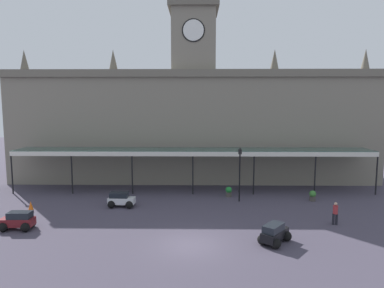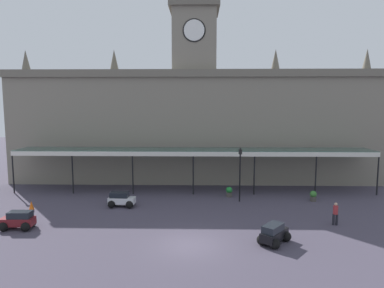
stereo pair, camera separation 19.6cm
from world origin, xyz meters
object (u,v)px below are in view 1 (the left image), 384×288
(victorian_lamppost, at_px, (240,168))
(planter_near_kerb, at_px, (313,196))
(car_maroon_estate, at_px, (18,222))
(planter_forecourt_centre, at_px, (229,192))
(pedestrian_crossing_forecourt, at_px, (335,213))
(car_white_estate, at_px, (121,200))
(traffic_cone, at_px, (31,206))
(car_black_estate, at_px, (275,234))

(victorian_lamppost, relative_size, planter_near_kerb, 5.14)
(car_maroon_estate, height_order, planter_forecourt_centre, car_maroon_estate)
(pedestrian_crossing_forecourt, bearing_deg, car_maroon_estate, -176.77)
(car_maroon_estate, bearing_deg, victorian_lamppost, 23.45)
(car_white_estate, bearing_deg, planter_near_kerb, 6.72)
(pedestrian_crossing_forecourt, distance_m, victorian_lamppost, 8.83)
(planter_near_kerb, bearing_deg, traffic_cone, -173.03)
(car_black_estate, height_order, pedestrian_crossing_forecourt, pedestrian_crossing_forecourt)
(car_white_estate, relative_size, victorian_lamppost, 0.46)
(victorian_lamppost, xyz_separation_m, traffic_cone, (-17.74, -2.73, -2.70))
(car_maroon_estate, distance_m, planter_near_kerb, 24.31)
(car_maroon_estate, bearing_deg, car_white_estate, 41.57)
(victorian_lamppost, bearing_deg, planter_near_kerb, 2.21)
(car_white_estate, bearing_deg, traffic_cone, -172.47)
(victorian_lamppost, bearing_deg, car_maroon_estate, -156.55)
(car_maroon_estate, bearing_deg, car_black_estate, -6.76)
(planter_near_kerb, bearing_deg, car_maroon_estate, -162.31)
(car_black_estate, distance_m, car_maroon_estate, 17.62)
(victorian_lamppost, relative_size, traffic_cone, 6.75)
(car_maroon_estate, height_order, pedestrian_crossing_forecourt, pedestrian_crossing_forecourt)
(car_black_estate, distance_m, planter_forecourt_centre, 10.94)
(car_maroon_estate, relative_size, traffic_cone, 3.10)
(pedestrian_crossing_forecourt, xyz_separation_m, planter_forecourt_centre, (-7.06, 7.42, -0.42))
(car_black_estate, relative_size, planter_near_kerb, 2.51)
(car_white_estate, height_order, victorian_lamppost, victorian_lamppost)
(car_maroon_estate, xyz_separation_m, traffic_cone, (-1.31, 4.40, -0.20))
(planter_near_kerb, bearing_deg, car_black_estate, -120.92)
(planter_forecourt_centre, bearing_deg, traffic_cone, -165.73)
(traffic_cone, bearing_deg, car_black_estate, -18.99)
(traffic_cone, height_order, planter_near_kerb, planter_near_kerb)
(victorian_lamppost, relative_size, planter_forecourt_centre, 5.14)
(victorian_lamppost, bearing_deg, planter_forecourt_centre, 117.16)
(traffic_cone, bearing_deg, pedestrian_crossing_forecourt, -7.40)
(car_maroon_estate, xyz_separation_m, planter_near_kerb, (23.16, 7.39, -0.07))
(car_maroon_estate, distance_m, traffic_cone, 4.59)
(traffic_cone, relative_size, planter_forecourt_centre, 0.76)
(pedestrian_crossing_forecourt, bearing_deg, victorian_lamppost, 136.92)
(pedestrian_crossing_forecourt, relative_size, victorian_lamppost, 0.34)
(planter_forecourt_centre, bearing_deg, pedestrian_crossing_forecourt, -46.43)
(pedestrian_crossing_forecourt, height_order, planter_near_kerb, pedestrian_crossing_forecourt)
(car_white_estate, relative_size, planter_near_kerb, 2.38)
(car_black_estate, relative_size, car_white_estate, 1.05)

